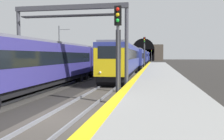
% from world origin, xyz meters
% --- Properties ---
extents(ground_plane, '(320.00, 320.00, 0.00)m').
position_xyz_m(ground_plane, '(0.00, 0.00, 0.00)').
color(ground_plane, '#282623').
extents(platform_right, '(112.00, 4.35, 0.91)m').
position_xyz_m(platform_right, '(0.00, -4.20, 0.46)').
color(platform_right, gray).
rests_on(platform_right, ground_plane).
extents(platform_right_edge_strip, '(112.00, 0.50, 0.01)m').
position_xyz_m(platform_right_edge_strip, '(0.00, -2.28, 0.92)').
color(platform_right_edge_strip, yellow).
rests_on(platform_right_edge_strip, platform_right).
extents(track_main_line, '(160.00, 2.91, 0.21)m').
position_xyz_m(track_main_line, '(0.00, 0.00, 0.04)').
color(track_main_line, '#423D38').
rests_on(track_main_line, ground_plane).
extents(train_main_approaching, '(84.35, 3.17, 4.07)m').
position_xyz_m(train_main_approaching, '(51.08, -0.00, 2.34)').
color(train_main_approaching, navy).
rests_on(train_main_approaching, ground_plane).
extents(train_adjacent_platform, '(59.71, 2.83, 4.81)m').
position_xyz_m(train_adjacent_platform, '(27.40, 4.88, 2.23)').
color(train_adjacent_platform, navy).
rests_on(train_adjacent_platform, ground_plane).
extents(railway_signal_near, '(0.39, 0.38, 5.46)m').
position_xyz_m(railway_signal_near, '(3.39, -1.87, 3.29)').
color(railway_signal_near, '#38383D').
rests_on(railway_signal_near, ground_plane).
extents(railway_signal_mid, '(0.39, 0.38, 6.01)m').
position_xyz_m(railway_signal_mid, '(33.25, -1.87, 3.59)').
color(railway_signal_mid, '#38383D').
rests_on(railway_signal_mid, ground_plane).
extents(railway_signal_far, '(0.39, 0.38, 5.39)m').
position_xyz_m(railway_signal_far, '(98.42, -1.87, 3.25)').
color(railway_signal_far, '#38383D').
rests_on(railway_signal_far, ground_plane).
extents(overhead_signal_gantry, '(0.70, 8.81, 6.54)m').
position_xyz_m(overhead_signal_gantry, '(7.62, 2.44, 4.99)').
color(overhead_signal_gantry, '#3F3F47').
rests_on(overhead_signal_gantry, ground_plane).
extents(tunnel_portal, '(2.11, 19.63, 11.23)m').
position_xyz_m(tunnel_portal, '(112.08, 2.44, 4.13)').
color(tunnel_portal, '#51473D').
rests_on(tunnel_portal, ground_plane).
extents(catenary_mast_near, '(0.22, 1.94, 7.58)m').
position_xyz_m(catenary_mast_near, '(27.38, 11.62, 3.89)').
color(catenary_mast_near, '#595B60').
rests_on(catenary_mast_near, ground_plane).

